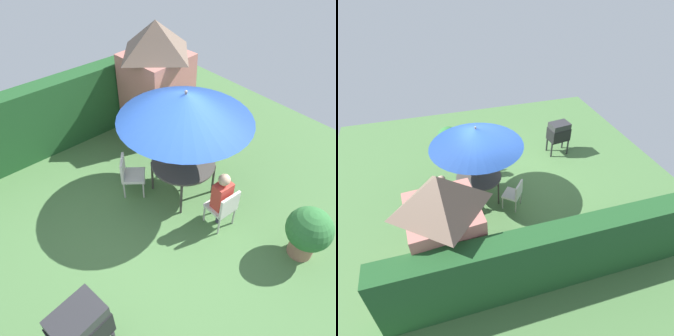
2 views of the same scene
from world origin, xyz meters
The scene contains 12 objects.
ground_plane centered at (0.00, 0.00, 0.00)m, with size 11.00×11.00×0.00m, color #47703D.
hedge_backdrop centered at (0.00, 3.50, 0.87)m, with size 6.88×0.51×1.73m.
garden_shed centered at (1.95, 2.56, 1.43)m, with size 1.61×1.58×2.79m.
patio_table centered at (0.80, 0.31, 0.73)m, with size 1.30×1.30×0.79m.
patio_umbrella centered at (0.80, 0.31, 2.09)m, with size 2.52×2.52×2.41m.
bbq_grill centered at (-2.40, -1.23, 0.85)m, with size 0.76×0.59×1.20m.
chair_near_shed centered at (0.74, -0.89, 0.52)m, with size 0.48×0.49×0.90m.
chair_far_side centered at (1.94, 0.64, 0.52)m, with size 0.58×0.57×0.90m.
chair_toward_hedge centered at (-0.06, 1.01, 0.52)m, with size 0.65×0.65×0.90m.
potted_plant_by_shed centered at (1.35, -2.25, 0.62)m, with size 0.78×0.78×1.07m.
person_in_red centered at (0.75, -0.80, 0.78)m, with size 0.35×0.26×1.26m.
person_in_blue centered at (1.86, 0.62, 0.78)m, with size 0.33×0.39×1.26m.
Camera 1 is at (-2.67, -3.26, 5.09)m, focal length 34.69 mm.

